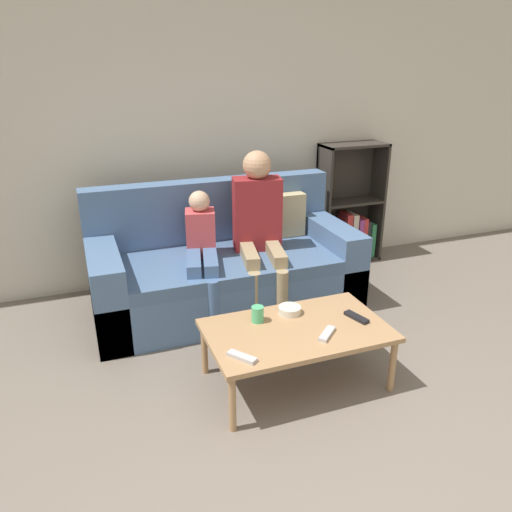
{
  "coord_description": "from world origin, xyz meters",
  "views": [
    {
      "loc": [
        -1.15,
        -1.2,
        1.85
      ],
      "look_at": [
        -0.07,
        1.69,
        0.63
      ],
      "focal_mm": 35.0,
      "sensor_mm": 36.0,
      "label": 1
    }
  ],
  "objects_px": {
    "cup_near": "(258,314)",
    "tv_remote_0": "(356,317)",
    "bookshelf": "(348,219)",
    "snack_bowl": "(290,310)",
    "couch": "(224,269)",
    "tv_remote_1": "(327,334)",
    "person_child": "(202,251)",
    "coffee_table": "(297,333)",
    "tv_remote_2": "(242,357)",
    "person_adult": "(259,220)"
  },
  "relations": [
    {
      "from": "cup_near",
      "to": "tv_remote_0",
      "type": "bearing_deg",
      "value": -17.55
    },
    {
      "from": "coffee_table",
      "to": "tv_remote_2",
      "type": "distance_m",
      "value": 0.45
    },
    {
      "from": "bookshelf",
      "to": "person_child",
      "type": "bearing_deg",
      "value": -157.21
    },
    {
      "from": "snack_bowl",
      "to": "cup_near",
      "type": "bearing_deg",
      "value": -173.21
    },
    {
      "from": "bookshelf",
      "to": "cup_near",
      "type": "height_order",
      "value": "bookshelf"
    },
    {
      "from": "tv_remote_1",
      "to": "cup_near",
      "type": "bearing_deg",
      "value": -176.41
    },
    {
      "from": "person_adult",
      "to": "couch",
      "type": "bearing_deg",
      "value": 171.46
    },
    {
      "from": "cup_near",
      "to": "tv_remote_0",
      "type": "relative_size",
      "value": 0.56
    },
    {
      "from": "couch",
      "to": "tv_remote_0",
      "type": "bearing_deg",
      "value": -67.57
    },
    {
      "from": "coffee_table",
      "to": "snack_bowl",
      "type": "xyz_separation_m",
      "value": [
        0.04,
        0.19,
        0.06
      ]
    },
    {
      "from": "person_child",
      "to": "cup_near",
      "type": "height_order",
      "value": "person_child"
    },
    {
      "from": "coffee_table",
      "to": "cup_near",
      "type": "height_order",
      "value": "cup_near"
    },
    {
      "from": "cup_near",
      "to": "tv_remote_1",
      "type": "distance_m",
      "value": 0.43
    },
    {
      "from": "coffee_table",
      "to": "tv_remote_0",
      "type": "relative_size",
      "value": 6.07
    },
    {
      "from": "tv_remote_0",
      "to": "snack_bowl",
      "type": "bearing_deg",
      "value": 133.24
    },
    {
      "from": "bookshelf",
      "to": "coffee_table",
      "type": "distance_m",
      "value": 2.14
    },
    {
      "from": "person_child",
      "to": "bookshelf",
      "type": "bearing_deg",
      "value": 36.19
    },
    {
      "from": "cup_near",
      "to": "tv_remote_2",
      "type": "distance_m",
      "value": 0.42
    },
    {
      "from": "coffee_table",
      "to": "tv_remote_1",
      "type": "height_order",
      "value": "tv_remote_1"
    },
    {
      "from": "bookshelf",
      "to": "snack_bowl",
      "type": "height_order",
      "value": "bookshelf"
    },
    {
      "from": "person_child",
      "to": "tv_remote_2",
      "type": "distance_m",
      "value": 1.2
    },
    {
      "from": "tv_remote_0",
      "to": "snack_bowl",
      "type": "height_order",
      "value": "snack_bowl"
    },
    {
      "from": "couch",
      "to": "tv_remote_0",
      "type": "height_order",
      "value": "couch"
    },
    {
      "from": "tv_remote_0",
      "to": "tv_remote_2",
      "type": "bearing_deg",
      "value": 175.63
    },
    {
      "from": "couch",
      "to": "tv_remote_1",
      "type": "bearing_deg",
      "value": -80.2
    },
    {
      "from": "tv_remote_1",
      "to": "tv_remote_2",
      "type": "bearing_deg",
      "value": -127.61
    },
    {
      "from": "tv_remote_1",
      "to": "snack_bowl",
      "type": "distance_m",
      "value": 0.34
    },
    {
      "from": "person_adult",
      "to": "cup_near",
      "type": "xyz_separation_m",
      "value": [
        -0.35,
        -0.9,
        -0.29
      ]
    },
    {
      "from": "person_adult",
      "to": "tv_remote_0",
      "type": "distance_m",
      "value": 1.15
    },
    {
      "from": "couch",
      "to": "person_adult",
      "type": "height_order",
      "value": "person_adult"
    },
    {
      "from": "cup_near",
      "to": "tv_remote_1",
      "type": "bearing_deg",
      "value": -43.17
    },
    {
      "from": "bookshelf",
      "to": "snack_bowl",
      "type": "bearing_deg",
      "value": -130.68
    },
    {
      "from": "tv_remote_0",
      "to": "tv_remote_1",
      "type": "bearing_deg",
      "value": -172.83
    },
    {
      "from": "couch",
      "to": "snack_bowl",
      "type": "height_order",
      "value": "couch"
    },
    {
      "from": "tv_remote_0",
      "to": "coffee_table",
      "type": "bearing_deg",
      "value": 160.64
    },
    {
      "from": "couch",
      "to": "tv_remote_1",
      "type": "height_order",
      "value": "couch"
    },
    {
      "from": "couch",
      "to": "tv_remote_2",
      "type": "height_order",
      "value": "couch"
    },
    {
      "from": "tv_remote_1",
      "to": "coffee_table",
      "type": "bearing_deg",
      "value": -179.89
    },
    {
      "from": "couch",
      "to": "tv_remote_2",
      "type": "xyz_separation_m",
      "value": [
        -0.31,
        -1.34,
        0.07
      ]
    },
    {
      "from": "person_adult",
      "to": "tv_remote_1",
      "type": "xyz_separation_m",
      "value": [
        -0.03,
        -1.2,
        -0.33
      ]
    },
    {
      "from": "cup_near",
      "to": "tv_remote_0",
      "type": "height_order",
      "value": "cup_near"
    },
    {
      "from": "bookshelf",
      "to": "person_child",
      "type": "distance_m",
      "value": 1.77
    },
    {
      "from": "tv_remote_2",
      "to": "couch",
      "type": "bearing_deg",
      "value": 40.62
    },
    {
      "from": "couch",
      "to": "coffee_table",
      "type": "relative_size",
      "value": 1.88
    },
    {
      "from": "tv_remote_0",
      "to": "tv_remote_1",
      "type": "distance_m",
      "value": 0.29
    },
    {
      "from": "bookshelf",
      "to": "snack_bowl",
      "type": "xyz_separation_m",
      "value": [
        -1.28,
        -1.49,
        -0.02
      ]
    },
    {
      "from": "person_child",
      "to": "tv_remote_1",
      "type": "xyz_separation_m",
      "value": [
        0.44,
        -1.13,
        -0.16
      ]
    },
    {
      "from": "tv_remote_0",
      "to": "person_adult",
      "type": "bearing_deg",
      "value": 85.82
    },
    {
      "from": "person_adult",
      "to": "snack_bowl",
      "type": "height_order",
      "value": "person_adult"
    },
    {
      "from": "person_adult",
      "to": "person_child",
      "type": "height_order",
      "value": "person_adult"
    }
  ]
}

